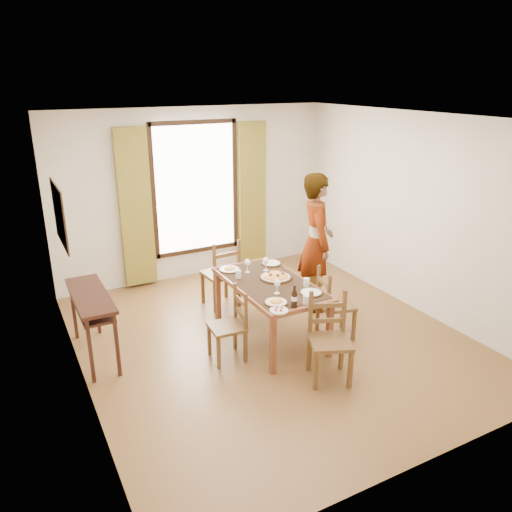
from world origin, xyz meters
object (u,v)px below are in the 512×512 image
man (316,242)px  pasta_platter (276,275)px  console_table (91,303)px  dining_table (270,287)px

man → pasta_platter: man is taller
console_table → dining_table: (2.04, -0.56, 0.00)m
console_table → dining_table: console_table is taller
console_table → pasta_platter: size_ratio=3.00×
man → pasta_platter: bearing=135.5°
console_table → pasta_platter: pasta_platter is taller
console_table → man: (3.04, -0.07, 0.28)m
dining_table → man: size_ratio=0.83×
dining_table → pasta_platter: (0.11, 0.06, 0.12)m
man → pasta_platter: 1.00m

